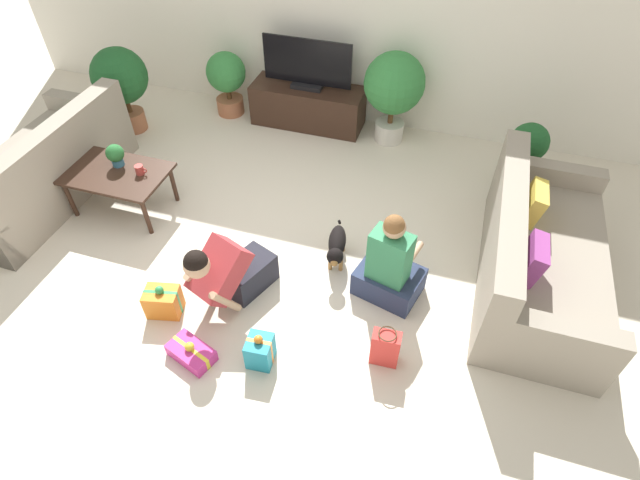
# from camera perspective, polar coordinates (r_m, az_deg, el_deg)

# --- Properties ---
(ground_plane) EXTENTS (16.00, 16.00, 0.00)m
(ground_plane) POSITION_cam_1_polar(r_m,az_deg,el_deg) (4.59, -7.54, -2.12)
(ground_plane) COLOR beige
(wall_back) EXTENTS (8.40, 0.06, 2.60)m
(wall_back) POSITION_cam_1_polar(r_m,az_deg,el_deg) (5.97, 1.98, 25.01)
(wall_back) COLOR white
(wall_back) RESTS_ON ground_plane
(sofa_left) EXTENTS (0.94, 2.01, 0.84)m
(sofa_left) POSITION_cam_1_polar(r_m,az_deg,el_deg) (5.76, -29.30, 6.87)
(sofa_left) COLOR gray
(sofa_left) RESTS_ON ground_plane
(sofa_right) EXTENTS (0.94, 2.01, 0.84)m
(sofa_right) POSITION_cam_1_polar(r_m,az_deg,el_deg) (4.53, 23.48, -1.80)
(sofa_right) COLOR gray
(sofa_right) RESTS_ON ground_plane
(coffee_table) EXTENTS (0.96, 0.63, 0.44)m
(coffee_table) POSITION_cam_1_polar(r_m,az_deg,el_deg) (5.19, -22.17, 6.77)
(coffee_table) COLOR #382319
(coffee_table) RESTS_ON ground_plane
(tv_console) EXTENTS (1.33, 0.48, 0.48)m
(tv_console) POSITION_cam_1_polar(r_m,az_deg,el_deg) (6.21, -1.38, 15.10)
(tv_console) COLOR #382319
(tv_console) RESTS_ON ground_plane
(tv) EXTENTS (1.04, 0.20, 0.57)m
(tv) POSITION_cam_1_polar(r_m,az_deg,el_deg) (5.98, -1.47, 19.18)
(tv) COLOR black
(tv) RESTS_ON tv_console
(potted_plant_back_right) EXTENTS (0.67, 0.67, 1.05)m
(potted_plant_back_right) POSITION_cam_1_polar(r_m,az_deg,el_deg) (5.75, 8.45, 16.90)
(potted_plant_back_right) COLOR beige
(potted_plant_back_right) RESTS_ON ground_plane
(potted_plant_corner_left) EXTENTS (0.62, 0.62, 1.00)m
(potted_plant_corner_left) POSITION_cam_1_polar(r_m,az_deg,el_deg) (6.33, -21.84, 16.64)
(potted_plant_corner_left) COLOR #A36042
(potted_plant_corner_left) RESTS_ON ground_plane
(potted_plant_corner_right) EXTENTS (0.38, 0.38, 0.72)m
(potted_plant_corner_right) POSITION_cam_1_polar(r_m,az_deg,el_deg) (5.47, 22.61, 9.67)
(potted_plant_corner_right) COLOR beige
(potted_plant_corner_right) RESTS_ON ground_plane
(potted_plant_back_left) EXTENTS (0.47, 0.47, 0.78)m
(potted_plant_back_left) POSITION_cam_1_polar(r_m,az_deg,el_deg) (6.43, -10.62, 17.73)
(potted_plant_back_left) COLOR #A36042
(potted_plant_back_left) RESTS_ON ground_plane
(person_kneeling) EXTENTS (0.57, 0.81, 0.77)m
(person_kneeling) POSITION_cam_1_polar(r_m,az_deg,el_deg) (4.05, -10.36, -3.58)
(person_kneeling) COLOR #23232D
(person_kneeling) RESTS_ON ground_plane
(person_sitting) EXTENTS (0.60, 0.56, 0.89)m
(person_sitting) POSITION_cam_1_polar(r_m,az_deg,el_deg) (4.09, 7.98, -3.12)
(person_sitting) COLOR #283351
(person_sitting) RESTS_ON ground_plane
(dog) EXTENTS (0.22, 0.57, 0.35)m
(dog) POSITION_cam_1_polar(r_m,az_deg,el_deg) (4.34, 1.92, -0.64)
(dog) COLOR black
(dog) RESTS_ON ground_plane
(gift_box_a) EXTENTS (0.40, 0.31, 0.17)m
(gift_box_a) POSITION_cam_1_polar(r_m,az_deg,el_deg) (3.99, -14.49, -12.33)
(gift_box_a) COLOR #CC3389
(gift_box_a) RESTS_ON ground_plane
(gift_box_b) EXTENTS (0.20, 0.21, 0.31)m
(gift_box_b) POSITION_cam_1_polar(r_m,az_deg,el_deg) (3.82, -6.87, -12.44)
(gift_box_b) COLOR teal
(gift_box_b) RESTS_ON ground_plane
(gift_box_c) EXTENTS (0.31, 0.25, 0.31)m
(gift_box_c) POSITION_cam_1_polar(r_m,az_deg,el_deg) (4.26, -17.47, -6.71)
(gift_box_c) COLOR orange
(gift_box_c) RESTS_ON ground_plane
(gift_bag_a) EXTENTS (0.22, 0.14, 0.35)m
(gift_bag_a) POSITION_cam_1_polar(r_m,az_deg,el_deg) (3.80, 7.47, -12.11)
(gift_bag_a) COLOR red
(gift_bag_a) RESTS_ON ground_plane
(mug) EXTENTS (0.12, 0.08, 0.09)m
(mug) POSITION_cam_1_polar(r_m,az_deg,el_deg) (5.03, -19.90, 7.56)
(mug) COLOR #B23D38
(mug) RESTS_ON coffee_table
(tabletop_plant) EXTENTS (0.17, 0.17, 0.22)m
(tabletop_plant) POSITION_cam_1_polar(r_m,az_deg,el_deg) (5.18, -22.36, 9.03)
(tabletop_plant) COLOR #336B84
(tabletop_plant) RESTS_ON coffee_table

